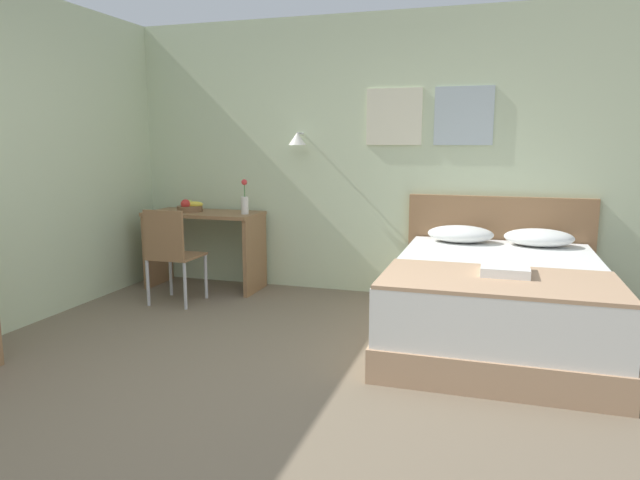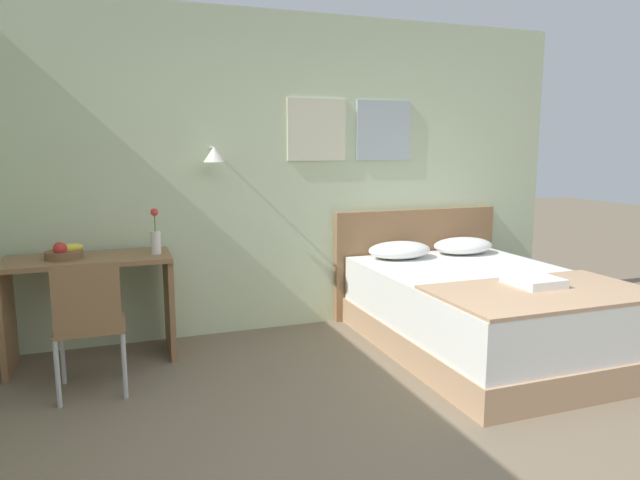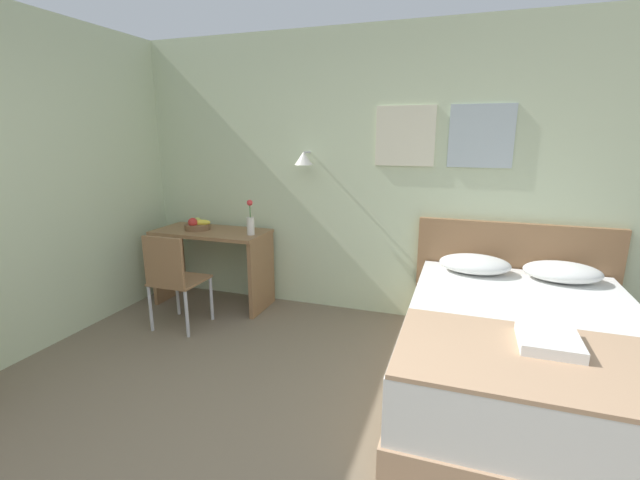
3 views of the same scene
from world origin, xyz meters
The scene contains 11 objects.
wall_back centered at (0.01, 2.58, 1.33)m, with size 5.38×0.31×2.65m.
bed centered at (1.33, 1.45, 0.30)m, with size 1.51×2.09×0.60m.
headboard centered at (1.33, 2.52, 0.49)m, with size 1.63×0.06×0.99m.
pillow_left centered at (1.01, 2.25, 0.67)m, with size 0.57×0.38×0.15m.
pillow_right centered at (1.66, 2.25, 0.67)m, with size 0.57×0.38×0.15m.
throw_blanket centered at (1.33, 0.84, 0.61)m, with size 1.46×0.84×0.02m.
folded_towel_near_foot centered at (1.37, 0.98, 0.65)m, with size 0.30×0.34×0.06m.
desk centered at (-1.50, 2.24, 0.54)m, with size 1.14×0.54×0.78m.
desk_chair centered at (-1.49, 1.58, 0.51)m, with size 0.42×0.42×0.88m.
fruit_bowl centered at (-1.65, 2.23, 0.82)m, with size 0.27×0.26×0.13m.
flower_vase centered at (-1.03, 2.20, 0.90)m, with size 0.07×0.07×0.34m.
Camera 3 is at (0.89, -1.37, 1.71)m, focal length 24.00 mm.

